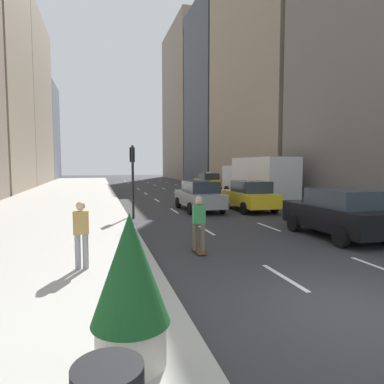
{
  "coord_description": "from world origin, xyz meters",
  "views": [
    {
      "loc": [
        -4.44,
        -5.07,
        2.7
      ],
      "look_at": [
        0.32,
        12.07,
        1.23
      ],
      "focal_mm": 32.0,
      "sensor_mm": 36.0,
      "label": 1
    }
  ],
  "objects_px": {
    "taxi_second": "(208,181)",
    "sedan_black_near": "(338,213)",
    "pedestrian_near_curb": "(81,231)",
    "traffic_light_pole": "(133,170)",
    "sedan_silver_behind": "(199,196)",
    "box_truck": "(257,177)",
    "skateboarder": "(199,222)",
    "planter_with_shrub": "(130,287)",
    "taxi_lead": "(249,196)"
  },
  "relations": [
    {
      "from": "taxi_lead",
      "to": "sedan_black_near",
      "type": "xyz_separation_m",
      "value": [
        0.0,
        -7.51,
        0.03
      ]
    },
    {
      "from": "pedestrian_near_curb",
      "to": "box_truck",
      "type": "bearing_deg",
      "value": 50.54
    },
    {
      "from": "traffic_light_pole",
      "to": "skateboarder",
      "type": "bearing_deg",
      "value": -80.33
    },
    {
      "from": "pedestrian_near_curb",
      "to": "traffic_light_pole",
      "type": "distance_m",
      "value": 8.84
    },
    {
      "from": "taxi_lead",
      "to": "pedestrian_near_curb",
      "type": "distance_m",
      "value": 12.93
    },
    {
      "from": "planter_with_shrub",
      "to": "taxi_second",
      "type": "bearing_deg",
      "value": 70.05
    },
    {
      "from": "taxi_lead",
      "to": "skateboarder",
      "type": "relative_size",
      "value": 2.52
    },
    {
      "from": "taxi_lead",
      "to": "planter_with_shrub",
      "type": "relative_size",
      "value": 2.26
    },
    {
      "from": "taxi_lead",
      "to": "sedan_black_near",
      "type": "relative_size",
      "value": 0.99
    },
    {
      "from": "skateboarder",
      "to": "taxi_lead",
      "type": "bearing_deg",
      "value": 56.23
    },
    {
      "from": "taxi_second",
      "to": "traffic_light_pole",
      "type": "height_order",
      "value": "traffic_light_pole"
    },
    {
      "from": "taxi_lead",
      "to": "sedan_black_near",
      "type": "distance_m",
      "value": 7.51
    },
    {
      "from": "taxi_lead",
      "to": "taxi_second",
      "type": "relative_size",
      "value": 1.0
    },
    {
      "from": "traffic_light_pole",
      "to": "box_truck",
      "type": "bearing_deg",
      "value": 30.63
    },
    {
      "from": "sedan_black_near",
      "to": "sedan_silver_behind",
      "type": "xyz_separation_m",
      "value": [
        -2.8,
        8.25,
        -0.03
      ]
    },
    {
      "from": "planter_with_shrub",
      "to": "skateboarder",
      "type": "bearing_deg",
      "value": 65.25
    },
    {
      "from": "traffic_light_pole",
      "to": "taxi_second",
      "type": "bearing_deg",
      "value": 60.82
    },
    {
      "from": "sedan_black_near",
      "to": "traffic_light_pole",
      "type": "relative_size",
      "value": 1.24
    },
    {
      "from": "sedan_black_near",
      "to": "skateboarder",
      "type": "bearing_deg",
      "value": -172.5
    },
    {
      "from": "taxi_lead",
      "to": "planter_with_shrub",
      "type": "bearing_deg",
      "value": -120.33
    },
    {
      "from": "sedan_black_near",
      "to": "pedestrian_near_curb",
      "type": "xyz_separation_m",
      "value": [
        -8.84,
        -1.92,
        0.16
      ]
    },
    {
      "from": "planter_with_shrub",
      "to": "traffic_light_pole",
      "type": "bearing_deg",
      "value": 84.14
    },
    {
      "from": "skateboarder",
      "to": "pedestrian_near_curb",
      "type": "bearing_deg",
      "value": -160.18
    },
    {
      "from": "sedan_silver_behind",
      "to": "box_truck",
      "type": "xyz_separation_m",
      "value": [
        5.6,
        3.96,
        0.83
      ]
    },
    {
      "from": "sedan_silver_behind",
      "to": "planter_with_shrub",
      "type": "relative_size",
      "value": 2.41
    },
    {
      "from": "sedan_black_near",
      "to": "box_truck",
      "type": "distance_m",
      "value": 12.56
    },
    {
      "from": "box_truck",
      "to": "skateboarder",
      "type": "height_order",
      "value": "box_truck"
    },
    {
      "from": "box_truck",
      "to": "sedan_black_near",
      "type": "bearing_deg",
      "value": -102.91
    },
    {
      "from": "sedan_black_near",
      "to": "planter_with_shrub",
      "type": "distance_m",
      "value": 10.22
    },
    {
      "from": "taxi_lead",
      "to": "planter_with_shrub",
      "type": "distance_m",
      "value": 15.98
    },
    {
      "from": "traffic_light_pole",
      "to": "planter_with_shrub",
      "type": "bearing_deg",
      "value": -95.86
    },
    {
      "from": "taxi_second",
      "to": "sedan_black_near",
      "type": "xyz_separation_m",
      "value": [
        -2.8,
        -23.66,
        0.03
      ]
    },
    {
      "from": "skateboarder",
      "to": "pedestrian_near_curb",
      "type": "xyz_separation_m",
      "value": [
        -3.33,
        -1.2,
        0.1
      ]
    },
    {
      "from": "sedan_black_near",
      "to": "planter_with_shrub",
      "type": "height_order",
      "value": "planter_with_shrub"
    },
    {
      "from": "planter_with_shrub",
      "to": "box_truck",
      "type": "bearing_deg",
      "value": 59.56
    },
    {
      "from": "sedan_silver_behind",
      "to": "pedestrian_near_curb",
      "type": "xyz_separation_m",
      "value": [
        -6.04,
        -10.17,
        0.19
      ]
    },
    {
      "from": "sedan_black_near",
      "to": "taxi_second",
      "type": "bearing_deg",
      "value": 83.25
    },
    {
      "from": "skateboarder",
      "to": "traffic_light_pole",
      "type": "xyz_separation_m",
      "value": [
        -1.24,
        7.28,
        1.45
      ]
    },
    {
      "from": "skateboarder",
      "to": "planter_with_shrub",
      "type": "xyz_separation_m",
      "value": [
        -2.56,
        -5.55,
        0.19
      ]
    },
    {
      "from": "sedan_black_near",
      "to": "sedan_silver_behind",
      "type": "height_order",
      "value": "sedan_black_near"
    },
    {
      "from": "planter_with_shrub",
      "to": "taxi_lead",
      "type": "bearing_deg",
      "value": 59.67
    },
    {
      "from": "sedan_black_near",
      "to": "pedestrian_near_curb",
      "type": "height_order",
      "value": "pedestrian_near_curb"
    },
    {
      "from": "sedan_black_near",
      "to": "pedestrian_near_curb",
      "type": "relative_size",
      "value": 2.7
    },
    {
      "from": "taxi_second",
      "to": "planter_with_shrub",
      "type": "distance_m",
      "value": 31.85
    },
    {
      "from": "sedan_silver_behind",
      "to": "traffic_light_pole",
      "type": "distance_m",
      "value": 4.56
    },
    {
      "from": "taxi_second",
      "to": "box_truck",
      "type": "xyz_separation_m",
      "value": [
        0.0,
        -11.45,
        0.83
      ]
    },
    {
      "from": "skateboarder",
      "to": "traffic_light_pole",
      "type": "height_order",
      "value": "traffic_light_pole"
    },
    {
      "from": "traffic_light_pole",
      "to": "pedestrian_near_curb",
      "type": "bearing_deg",
      "value": -103.83
    },
    {
      "from": "skateboarder",
      "to": "traffic_light_pole",
      "type": "bearing_deg",
      "value": 99.67
    },
    {
      "from": "sedan_black_near",
      "to": "pedestrian_near_curb",
      "type": "distance_m",
      "value": 9.05
    }
  ]
}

